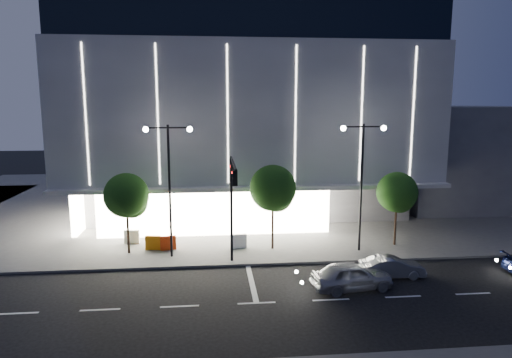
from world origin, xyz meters
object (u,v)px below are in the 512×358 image
object	(u,v)px
street_lamp_west	(169,171)
car_lead	(352,276)
tree_right	(397,194)
barrier_c	(153,243)
street_lamp_east	(362,168)
tree_mid	(273,191)
traffic_mast	(232,192)
barrier_d	(239,241)
barrier_a	(168,243)
barrier_b	(132,237)
car_second	(392,267)
tree_left	(127,198)

from	to	relation	value
street_lamp_west	car_lead	bearing A→B (deg)	-30.72
tree_right	barrier_c	bearing A→B (deg)	178.26
street_lamp_east	tree_right	world-z (taller)	street_lamp_east
street_lamp_east	car_lead	size ratio (longest dim) A/B	1.95
street_lamp_east	tree_mid	xyz separation A→B (m)	(-5.97, 1.02, -1.62)
traffic_mast	barrier_d	size ratio (longest dim) A/B	6.43
car_lead	barrier_a	xyz separation A→B (m)	(-10.86, 7.64, -0.13)
street_lamp_west	tree_mid	size ratio (longest dim) A/B	1.46
barrier_b	car_lead	bearing A→B (deg)	-29.96
tree_mid	barrier_b	distance (m)	11.05
barrier_c	traffic_mast	bearing A→B (deg)	-29.70
street_lamp_east	barrier_d	distance (m)	10.00
traffic_mast	street_lamp_west	bearing A→B (deg)	146.35
traffic_mast	tree_right	bearing A→B (deg)	17.02
street_lamp_east	tree_mid	distance (m)	6.27
tree_mid	tree_right	bearing A→B (deg)	-0.00
barrier_a	street_lamp_west	bearing A→B (deg)	-87.64
traffic_mast	barrier_d	xyz separation A→B (m)	(0.63, 4.01, -4.38)
car_second	barrier_c	xyz separation A→B (m)	(-14.90, 6.26, 0.02)
car_lead	barrier_d	distance (m)	9.61
barrier_c	tree_right	bearing A→B (deg)	6.48
street_lamp_west	tree_right	world-z (taller)	street_lamp_west
street_lamp_east	barrier_c	xyz separation A→B (m)	(-14.41, 1.55, -5.31)
street_lamp_east	car_second	distance (m)	7.13
street_lamp_west	street_lamp_east	world-z (taller)	same
tree_left	barrier_c	bearing A→B (deg)	18.72
car_lead	traffic_mast	bearing A→B (deg)	53.54
car_second	barrier_b	distance (m)	18.44
tree_mid	barrier_a	distance (m)	8.26
street_lamp_east	tree_mid	world-z (taller)	street_lamp_east
barrier_b	barrier_a	bearing A→B (deg)	-28.22
street_lamp_west	tree_left	size ratio (longest dim) A/B	1.57
street_lamp_west	tree_mid	bearing A→B (deg)	8.26
street_lamp_east	barrier_a	size ratio (longest dim) A/B	8.18
barrier_d	traffic_mast	bearing A→B (deg)	-104.80
traffic_mast	barrier_a	xyz separation A→B (m)	(-4.35, 4.06, -4.38)
barrier_a	traffic_mast	bearing A→B (deg)	-54.88
street_lamp_west	car_lead	world-z (taller)	street_lamp_west
car_second	barrier_d	world-z (taller)	car_second
traffic_mast	tree_mid	distance (m)	4.82
street_lamp_east	barrier_c	distance (m)	15.43
car_lead	car_second	size ratio (longest dim) A/B	1.21
tree_left	barrier_b	distance (m)	4.04
tree_right	barrier_c	world-z (taller)	tree_right
traffic_mast	tree_right	size ratio (longest dim) A/B	1.28
street_lamp_east	barrier_b	xyz separation A→B (m)	(-16.16, 3.22, -5.31)
tree_right	barrier_c	size ratio (longest dim) A/B	5.01
traffic_mast	car_second	world-z (taller)	traffic_mast
street_lamp_east	tree_left	world-z (taller)	street_lamp_east
tree_right	car_lead	size ratio (longest dim) A/B	1.20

